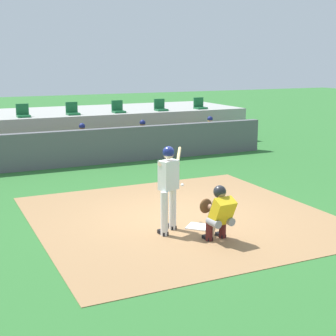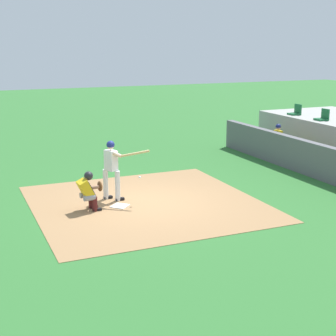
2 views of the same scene
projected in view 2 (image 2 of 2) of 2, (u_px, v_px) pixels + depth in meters
ground_plane at (146, 203)px, 14.96m from camera, size 80.00×80.00×0.00m
dirt_infield at (146, 203)px, 14.96m from camera, size 6.40×6.40×0.01m
home_plate at (120, 206)px, 14.65m from camera, size 0.62×0.62×0.02m
batter_at_plate at (112, 167)px, 15.02m from camera, size 0.98×1.17×1.80m
catcher_crouched at (89, 189)px, 14.20m from camera, size 0.51×1.89×1.13m
dugout_wall at (325, 163)px, 17.30m from camera, size 13.00×0.30×1.20m
dugout_player_0 at (275, 139)px, 21.32m from camera, size 0.49×0.70×1.30m
stadium_seat_0 at (296, 112)px, 23.16m from camera, size 0.46×0.46×0.48m
stadium_seat_1 at (323, 117)px, 21.50m from camera, size 0.46×0.46×0.48m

